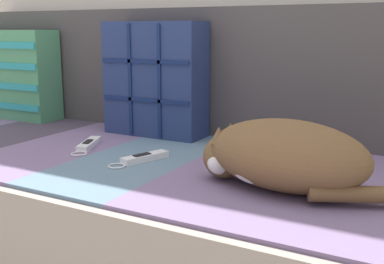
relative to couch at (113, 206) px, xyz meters
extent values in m
cube|color=brown|center=(0.00, 0.00, -0.12)|extent=(1.94, 0.90, 0.15)
cube|color=gray|center=(0.00, 0.00, 0.07)|extent=(1.90, 0.88, 0.23)
cube|color=#423847|center=(-0.46, -0.02, 0.19)|extent=(0.30, 0.79, 0.01)
cube|color=slate|center=(-0.15, -0.02, 0.19)|extent=(0.30, 0.79, 0.01)
cube|color=slate|center=(0.15, -0.02, 0.19)|extent=(0.30, 0.79, 0.01)
cube|color=slate|center=(0.46, -0.02, 0.19)|extent=(0.30, 0.79, 0.01)
cube|color=slate|center=(0.76, -0.02, 0.19)|extent=(0.30, 0.79, 0.01)
cube|color=#474242|center=(0.00, 0.38, 0.42)|extent=(1.90, 0.14, 0.44)
cube|color=navy|center=(0.02, 0.24, 0.40)|extent=(0.36, 0.13, 0.40)
cube|color=navy|center=(0.02, 0.17, 0.33)|extent=(0.35, 0.01, 0.01)
cube|color=navy|center=(-0.04, 0.17, 0.40)|extent=(0.01, 0.01, 0.38)
cube|color=navy|center=(0.02, 0.17, 0.46)|extent=(0.35, 0.01, 0.01)
cube|color=navy|center=(0.08, 0.17, 0.40)|extent=(0.01, 0.01, 0.38)
cube|color=#4C9366|center=(-0.69, 0.24, 0.38)|extent=(0.40, 0.13, 0.37)
cube|color=teal|center=(-0.69, 0.17, 0.26)|extent=(0.39, 0.01, 0.03)
cube|color=teal|center=(-0.69, 0.17, 0.34)|extent=(0.39, 0.01, 0.03)
cube|color=teal|center=(-0.69, 0.17, 0.42)|extent=(0.39, 0.01, 0.03)
ellipsoid|color=brown|center=(0.62, -0.13, 0.28)|extent=(0.40, 0.23, 0.17)
sphere|color=brown|center=(0.45, -0.12, 0.26)|extent=(0.11, 0.11, 0.11)
sphere|color=white|center=(0.45, -0.15, 0.25)|extent=(0.06, 0.06, 0.06)
ellipsoid|color=white|center=(0.56, -0.18, 0.26)|extent=(0.12, 0.05, 0.08)
cylinder|color=brown|center=(0.77, -0.17, 0.23)|extent=(0.17, 0.11, 0.04)
cone|color=brown|center=(0.45, -0.15, 0.32)|extent=(0.04, 0.04, 0.04)
cone|color=brown|center=(0.46, -0.09, 0.32)|extent=(0.04, 0.04, 0.04)
cube|color=white|center=(0.18, -0.08, 0.21)|extent=(0.08, 0.15, 0.02)
cube|color=black|center=(0.18, -0.09, 0.22)|extent=(0.04, 0.06, 0.00)
cube|color=black|center=(0.21, -0.01, 0.21)|extent=(0.03, 0.02, 0.02)
torus|color=silver|center=(0.15, -0.17, 0.20)|extent=(0.06, 0.06, 0.01)
cube|color=white|center=(-0.07, -0.03, 0.21)|extent=(0.10, 0.16, 0.02)
cube|color=black|center=(-0.06, -0.04, 0.22)|extent=(0.04, 0.06, 0.00)
cube|color=black|center=(-0.10, 0.04, 0.21)|extent=(0.03, 0.02, 0.02)
torus|color=silver|center=(-0.03, -0.12, 0.20)|extent=(0.06, 0.06, 0.01)
camera|label=1|loc=(0.95, -1.18, 0.57)|focal=45.00mm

